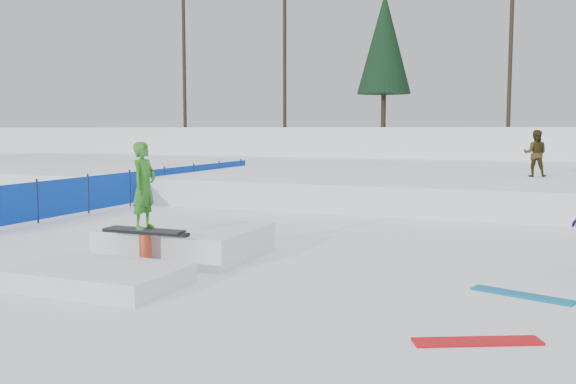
% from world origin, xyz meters
% --- Properties ---
extents(ground, '(120.00, 120.00, 0.00)m').
position_xyz_m(ground, '(0.00, 0.00, 0.00)').
color(ground, white).
extents(snow_berm, '(60.00, 14.00, 2.40)m').
position_xyz_m(snow_berm, '(0.00, 30.00, 1.20)').
color(snow_berm, white).
rests_on(snow_berm, ground).
extents(snow_midrise, '(50.00, 18.00, 0.80)m').
position_xyz_m(snow_midrise, '(0.00, 16.00, 0.40)').
color(snow_midrise, white).
rests_on(snow_midrise, ground).
extents(safety_fence, '(0.05, 16.00, 1.10)m').
position_xyz_m(safety_fence, '(-6.50, 6.60, 0.55)').
color(safety_fence, '#0732A9').
rests_on(safety_fence, ground).
extents(treeline, '(40.24, 4.22, 10.50)m').
position_xyz_m(treeline, '(6.18, 28.28, 7.45)').
color(treeline, black).
rests_on(treeline, snow_berm).
extents(walker_olive, '(0.74, 0.58, 1.49)m').
position_xyz_m(walker_olive, '(4.81, 12.32, 1.54)').
color(walker_olive, '#31270F').
rests_on(walker_olive, snow_midrise).
extents(loose_board_red, '(1.39, 0.85, 0.03)m').
position_xyz_m(loose_board_red, '(4.50, -2.42, 0.01)').
color(loose_board_red, '#BA0C11').
rests_on(loose_board_red, ground).
extents(loose_board_teal, '(1.42, 0.72, 0.03)m').
position_xyz_m(loose_board_teal, '(4.88, -0.16, 0.01)').
color(loose_board_teal, '#0C6395').
rests_on(loose_board_teal, ground).
extents(jib_rail_feature, '(2.60, 4.40, 2.11)m').
position_xyz_m(jib_rail_feature, '(-0.94, -0.14, 0.30)').
color(jib_rail_feature, white).
rests_on(jib_rail_feature, ground).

